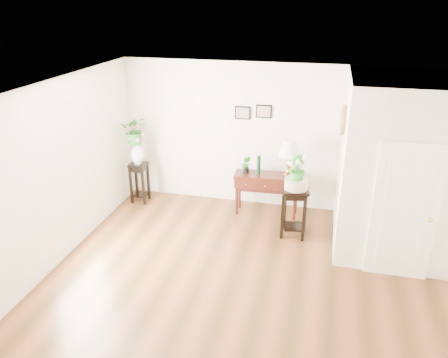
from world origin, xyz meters
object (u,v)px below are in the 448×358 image
(console_table, at_px, (266,194))
(plant_stand_b, at_px, (294,212))
(table_lamp, at_px, (289,159))
(plant_stand_a, at_px, (140,182))

(console_table, relative_size, plant_stand_b, 1.37)
(console_table, xyz_separation_m, plant_stand_b, (0.58, -0.68, 0.04))
(table_lamp, xyz_separation_m, plant_stand_a, (-2.96, -0.06, -0.75))
(console_table, height_order, plant_stand_a, plant_stand_a)
(table_lamp, bearing_deg, console_table, 180.00)
(table_lamp, distance_m, plant_stand_a, 3.05)
(plant_stand_b, bearing_deg, plant_stand_a, 168.77)
(plant_stand_a, distance_m, plant_stand_b, 3.22)
(plant_stand_a, xyz_separation_m, plant_stand_b, (3.15, -0.63, 0.03))
(console_table, bearing_deg, plant_stand_a, 178.22)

